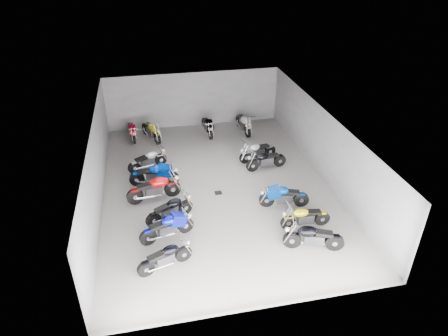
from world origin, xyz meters
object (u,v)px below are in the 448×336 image
(drain_grate, at_px, (218,193))
(motorcycle_left_a, at_px, (166,257))
(motorcycle_right_f, at_px, (257,151))
(motorcycle_left_d, at_px, (154,188))
(motorcycle_back_b, at_px, (151,130))
(motorcycle_back_e, at_px, (243,123))
(motorcycle_left_c, at_px, (170,210))
(motorcycle_back_d, at_px, (207,126))
(motorcycle_back_a, at_px, (132,131))
(motorcycle_right_a, at_px, (313,237))
(motorcycle_right_b, at_px, (305,217))
(motorcycle_left_b, at_px, (167,227))
(motorcycle_left_f, at_px, (148,160))
(motorcycle_right_e, at_px, (266,160))
(motorcycle_left_e, at_px, (155,175))
(motorcycle_right_c, at_px, (284,196))

(drain_grate, height_order, motorcycle_left_a, motorcycle_left_a)
(motorcycle_right_f, bearing_deg, motorcycle_left_d, 99.10)
(motorcycle_back_b, bearing_deg, drain_grate, 91.03)
(motorcycle_back_b, height_order, motorcycle_back_e, motorcycle_back_e)
(motorcycle_left_a, xyz_separation_m, motorcycle_left_c, (0.39, 2.65, 0.02))
(motorcycle_left_c, xyz_separation_m, motorcycle_back_d, (2.78, 7.55, 0.01))
(motorcycle_left_d, bearing_deg, motorcycle_back_a, 178.61)
(motorcycle_right_a, xyz_separation_m, motorcycle_right_b, (0.19, 1.23, -0.05))
(motorcycle_right_a, xyz_separation_m, motorcycle_back_e, (0.00, 10.20, 0.01))
(motorcycle_left_b, xyz_separation_m, motorcycle_left_f, (-0.50, 5.34, -0.03))
(motorcycle_right_b, xyz_separation_m, motorcycle_right_e, (-0.17, 4.62, 0.02))
(motorcycle_left_e, height_order, motorcycle_back_d, motorcycle_left_e)
(motorcycle_left_b, bearing_deg, motorcycle_back_d, 144.48)
(motorcycle_right_c, bearing_deg, motorcycle_back_e, 8.99)
(motorcycle_right_f, bearing_deg, motorcycle_right_e, 173.25)
(motorcycle_left_e, xyz_separation_m, motorcycle_back_e, (5.32, 4.72, -0.00))
(motorcycle_left_e, distance_m, motorcycle_left_f, 1.54)
(motorcycle_left_c, bearing_deg, motorcycle_left_d, 174.53)
(motorcycle_right_a, distance_m, motorcycle_right_e, 5.85)
(motorcycle_left_f, distance_m, motorcycle_back_d, 4.79)
(motorcycle_right_f, relative_size, motorcycle_back_a, 1.02)
(motorcycle_left_b, height_order, motorcycle_left_c, motorcycle_left_b)
(motorcycle_right_c, relative_size, motorcycle_back_a, 1.05)
(motorcycle_left_a, height_order, motorcycle_back_b, motorcycle_back_b)
(motorcycle_left_c, distance_m, motorcycle_left_e, 2.76)
(drain_grate, relative_size, motorcycle_left_a, 0.17)
(motorcycle_right_c, xyz_separation_m, motorcycle_right_e, (0.19, 3.13, -0.00))
(motorcycle_back_a, bearing_deg, motorcycle_right_c, 121.13)
(drain_grate, height_order, motorcycle_right_a, motorcycle_right_a)
(motorcycle_left_b, xyz_separation_m, motorcycle_left_c, (0.19, 1.09, -0.02))
(motorcycle_left_f, distance_m, motorcycle_right_f, 5.43)
(motorcycle_right_b, distance_m, motorcycle_right_c, 1.53)
(motorcycle_left_d, distance_m, motorcycle_back_d, 6.84)
(motorcycle_left_a, relative_size, motorcycle_left_f, 1.01)
(motorcycle_right_f, bearing_deg, motorcycle_back_b, 39.35)
(motorcycle_right_b, bearing_deg, motorcycle_left_e, 53.17)
(motorcycle_left_c, bearing_deg, motorcycle_left_e, 165.41)
(motorcycle_left_e, bearing_deg, motorcycle_back_e, 139.49)
(motorcycle_left_b, distance_m, motorcycle_left_e, 3.82)
(motorcycle_left_c, relative_size, motorcycle_left_e, 0.87)
(motorcycle_right_c, bearing_deg, motorcycle_right_f, 9.88)
(motorcycle_right_b, bearing_deg, motorcycle_right_a, 171.75)
(motorcycle_left_d, xyz_separation_m, motorcycle_back_e, (5.40, 5.89, -0.02))
(motorcycle_right_b, distance_m, motorcycle_back_a, 11.38)
(motorcycle_left_d, height_order, motorcycle_back_a, motorcycle_left_d)
(motorcycle_left_e, relative_size, motorcycle_back_d, 1.06)
(motorcycle_left_d, bearing_deg, motorcycle_back_d, 141.66)
(motorcycle_left_b, relative_size, motorcycle_right_e, 1.00)
(motorcycle_right_a, distance_m, motorcycle_back_a, 12.31)
(motorcycle_back_a, relative_size, motorcycle_back_d, 0.94)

